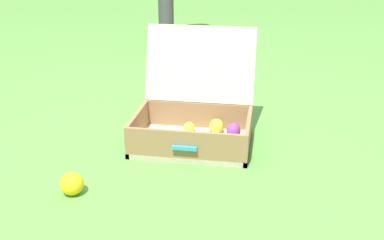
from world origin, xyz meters
The scene contains 3 objects.
ground_plane centered at (0.00, 0.00, 0.00)m, with size 16.00×16.00×0.00m, color #569342.
open_suitcase centered at (0.09, 0.14, 0.12)m, with size 0.55×0.53×0.52m.
stray_ball_on_grass centered at (-0.30, -0.44, 0.05)m, with size 0.09×0.09×0.09m, color yellow.
Camera 1 is at (0.43, -2.00, 0.98)m, focal length 45.55 mm.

